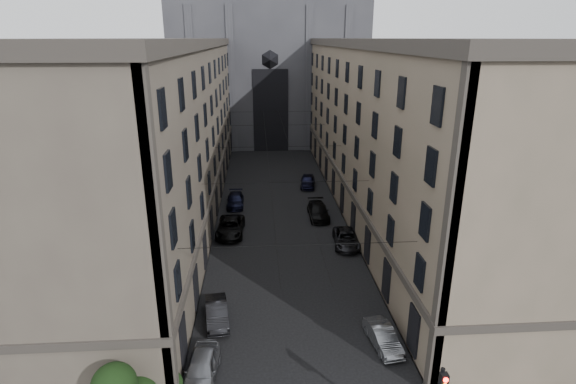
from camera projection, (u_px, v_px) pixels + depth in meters
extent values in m
cube|color=#383533|center=(189.00, 208.00, 52.34)|extent=(7.00, 80.00, 0.15)
cube|color=#383533|center=(366.00, 204.00, 53.68)|extent=(7.00, 80.00, 0.15)
cube|color=#4D443B|center=(156.00, 133.00, 49.25)|extent=(13.00, 60.00, 18.00)
cube|color=#38332D|center=(147.00, 43.00, 46.19)|extent=(13.60, 60.60, 0.90)
cube|color=#38332D|center=(160.00, 175.00, 50.81)|extent=(13.40, 60.30, 0.50)
cube|color=brown|center=(397.00, 130.00, 50.97)|extent=(13.00, 60.00, 18.00)
cube|color=#38332D|center=(404.00, 43.00, 47.91)|extent=(13.60, 60.60, 0.90)
cube|color=#38332D|center=(394.00, 170.00, 52.53)|extent=(13.40, 60.30, 0.50)
cube|color=#2D2D33|center=(268.00, 60.00, 84.96)|extent=(34.00, 22.00, 30.00)
cube|color=black|center=(271.00, 111.00, 77.13)|extent=(6.00, 0.30, 14.00)
cube|color=black|center=(444.00, 383.00, 19.61)|extent=(0.34, 0.30, 1.00)
cylinder|color=#FF0C07|center=(446.00, 380.00, 19.36)|extent=(0.22, 0.05, 0.22)
sphere|color=black|center=(170.00, 384.00, 24.74)|extent=(1.40, 1.40, 1.40)
cylinder|color=black|center=(299.00, 245.00, 26.07)|extent=(14.00, 0.03, 0.03)
cylinder|color=black|center=(286.00, 182.00, 37.39)|extent=(14.00, 0.03, 0.03)
cylinder|color=black|center=(279.00, 147.00, 49.65)|extent=(14.00, 0.03, 0.03)
cylinder|color=black|center=(274.00, 125.00, 61.92)|extent=(14.00, 0.03, 0.03)
cylinder|color=black|center=(271.00, 112.00, 73.24)|extent=(14.00, 0.03, 0.03)
cylinder|color=black|center=(267.00, 148.00, 50.64)|extent=(0.03, 60.00, 0.03)
cylinder|color=black|center=(290.00, 148.00, 50.81)|extent=(0.03, 60.00, 0.03)
imported|color=slate|center=(202.00, 368.00, 26.00)|extent=(2.07, 4.62, 1.54)
imported|color=black|center=(217.00, 313.00, 31.35)|extent=(2.08, 4.46, 1.41)
imported|color=black|center=(230.00, 227.00, 45.37)|extent=(2.89, 5.82, 1.58)
imported|color=black|center=(235.00, 200.00, 53.12)|extent=(1.99, 4.82, 1.39)
imported|color=slate|center=(383.00, 337.00, 28.91)|extent=(1.91, 4.11, 1.30)
imported|color=black|center=(346.00, 239.00, 42.97)|extent=(2.71, 5.20, 1.40)
imported|color=black|center=(318.00, 211.00, 49.63)|extent=(2.14, 5.26, 1.53)
imported|color=black|center=(308.00, 181.00, 59.90)|extent=(2.48, 4.85, 1.58)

